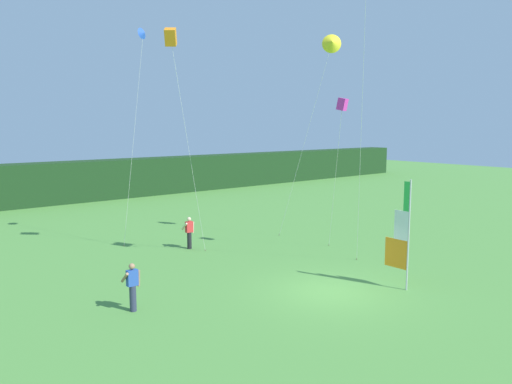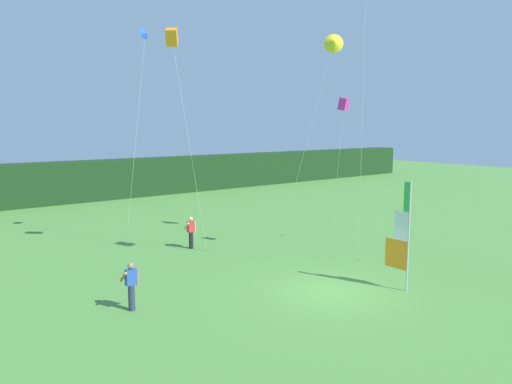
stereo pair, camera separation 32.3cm
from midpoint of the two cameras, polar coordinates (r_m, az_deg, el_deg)
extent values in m
plane|color=#518E3D|center=(18.71, 9.00, -11.37)|extent=(120.00, 120.00, 0.00)
cube|color=#193819|center=(41.99, -20.02, 1.14)|extent=(80.00, 2.40, 3.22)
cylinder|color=#B7B7BC|center=(18.98, 17.69, -4.88)|extent=(0.06, 0.06, 4.14)
cube|color=orange|center=(19.44, 16.33, -6.87)|extent=(0.02, 0.97, 1.10)
cube|color=white|center=(19.09, 16.91, -3.76)|extent=(0.02, 0.60, 1.10)
cube|color=green|center=(18.81, 17.50, -0.54)|extent=(0.02, 0.23, 1.10)
cylinder|color=#2D334C|center=(17.13, -13.64, -11.77)|extent=(0.22, 0.22, 0.87)
cube|color=#284CA8|center=(16.91, -13.72, -9.53)|extent=(0.36, 0.20, 0.53)
sphere|color=#A37556|center=(16.80, -13.76, -8.28)|extent=(0.20, 0.20, 0.20)
cylinder|color=#A37556|center=(16.87, -14.53, -9.47)|extent=(0.09, 0.48, 0.42)
cylinder|color=#A37556|center=(17.03, -13.01, -9.60)|extent=(0.09, 0.14, 0.56)
cylinder|color=black|center=(24.83, -7.14, -5.54)|extent=(0.22, 0.22, 0.83)
cube|color=red|center=(24.68, -7.16, -3.99)|extent=(0.36, 0.20, 0.54)
sphere|color=beige|center=(24.61, -7.18, -3.10)|extent=(0.20, 0.20, 0.20)
cylinder|color=beige|center=(24.61, -7.70, -3.93)|extent=(0.09, 0.48, 0.42)
cylinder|color=beige|center=(24.82, -6.71, -4.04)|extent=(0.09, 0.14, 0.56)
cylinder|color=brown|center=(25.49, 9.00, -6.10)|extent=(0.03, 0.03, 0.08)
cylinder|color=silver|center=(23.79, 9.70, 1.38)|extent=(1.36, 1.85, 7.02)
cube|color=#DB33A8|center=(22.56, 10.51, 9.94)|extent=(0.45, 0.52, 0.59)
cylinder|color=brown|center=(27.57, 3.28, -4.96)|extent=(0.03, 0.03, 0.08)
cylinder|color=silver|center=(25.93, 6.14, 5.36)|extent=(0.53, 3.19, 10.08)
cone|color=yellow|center=(25.31, 9.37, 16.69)|extent=(1.02, 1.00, 0.98)
cylinder|color=brown|center=(24.37, -5.32, -6.68)|extent=(0.03, 0.03, 0.08)
cylinder|color=silver|center=(22.96, -7.19, 4.77)|extent=(1.91, 0.42, 9.86)
cube|color=orange|center=(22.59, -9.28, 17.23)|extent=(0.81, 0.85, 0.83)
cylinder|color=brown|center=(26.02, -14.43, -5.97)|extent=(0.03, 0.03, 0.08)
cylinder|color=silver|center=(25.18, -13.39, 5.56)|extent=(1.04, 0.80, 10.47)
cone|color=blue|center=(25.41, -12.28, 17.47)|extent=(0.63, 0.51, 0.58)
cylinder|color=brown|center=(23.14, 12.10, -7.61)|extent=(0.03, 0.03, 0.08)
cylinder|color=silver|center=(20.55, 12.58, 6.80)|extent=(2.76, 2.30, 11.65)
camera|label=1|loc=(0.16, -89.53, 0.06)|focal=34.63mm
camera|label=2|loc=(0.16, 90.47, -0.06)|focal=34.63mm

